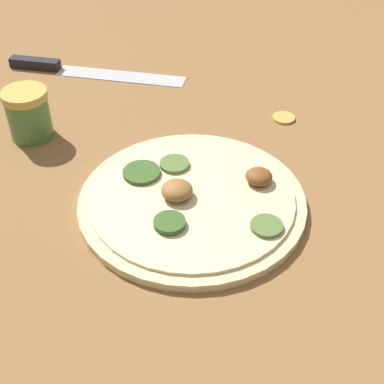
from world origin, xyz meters
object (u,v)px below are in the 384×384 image
Objects in this scene: pizza at (192,199)px; loose_cap at (284,117)px; knife at (69,68)px; spice_jar at (27,114)px.

loose_cap is at bearing 88.24° from pizza.
loose_cap is (0.39, 0.07, -0.00)m from knife.
spice_jar is (-0.29, -0.00, 0.03)m from pizza.
pizza is at bearing 0.66° from spice_jar.
pizza is 8.13× the size of loose_cap.
pizza is 0.42m from knife.
loose_cap is at bearing -12.01° from knife.
pizza reaches higher than loose_cap.
knife is 0.21m from spice_jar.
pizza is 0.29m from spice_jar.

